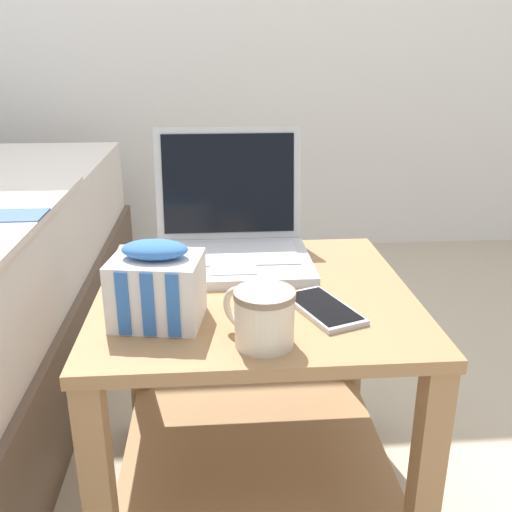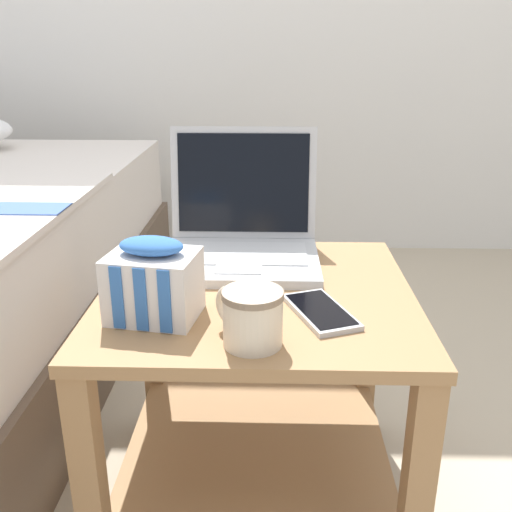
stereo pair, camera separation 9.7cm
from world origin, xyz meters
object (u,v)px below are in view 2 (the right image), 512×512
laptop (241,234)px  snack_bag (154,282)px  cell_phone (321,311)px  mug_front_left (254,314)px

laptop → snack_bag: (-0.13, -0.28, 0.01)m
snack_bag → cell_phone: bearing=3.4°
laptop → cell_phone: 0.31m
laptop → cell_phone: size_ratio=1.82×
cell_phone → snack_bag: bearing=-176.6°
laptop → snack_bag: size_ratio=2.03×
laptop → mug_front_left: laptop is taller
mug_front_left → cell_phone: (0.11, 0.10, -0.04)m
mug_front_left → laptop: bearing=95.9°
cell_phone → mug_front_left: bearing=-136.5°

